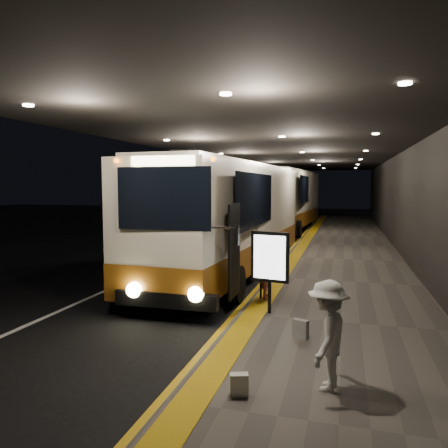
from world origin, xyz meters
The scene contains 16 objects.
ground centered at (0.00, 0.00, 0.00)m, with size 90.00×90.00×0.00m, color black.
lane_line_white centered at (-1.80, 5.00, 0.01)m, with size 0.12×50.00×0.01m, color silver.
kerb_stripe_yellow centered at (2.35, 5.00, 0.01)m, with size 0.18×50.00×0.01m, color gold.
sidewalk centered at (4.75, 5.00, 0.07)m, with size 4.50×50.00×0.15m, color #514C44.
tactile_strip centered at (2.85, 5.00, 0.16)m, with size 0.50×50.00×0.01m, color gold.
terminal_wall centered at (7.00, 5.00, 3.00)m, with size 0.10×50.00×6.00m, color black.
support_columns centered at (-1.50, 4.00, 2.20)m, with size 0.80×24.80×4.40m.
canopy centered at (2.50, 5.00, 4.60)m, with size 9.00×50.00×0.40m, color black.
coach_main centered at (1.04, 1.91, 1.75)m, with size 3.06×11.80×3.65m.
coach_second centered at (1.07, 16.45, 1.86)m, with size 3.28×12.49×3.88m.
passenger_boarding centered at (2.89, -1.65, 0.91)m, with size 0.56×0.36×1.52m, color #B85561.
passenger_waiting_white centered at (4.57, -6.31, 0.93)m, with size 1.00×0.47×1.55m, color beige.
bag_polka centered at (4.01, -4.36, 0.33)m, with size 0.29×0.12×0.35m, color black.
bag_plain centered at (3.43, -6.86, 0.30)m, with size 0.25×0.14×0.31m, color silver.
info_sign centered at (3.17, -2.92, 1.39)m, with size 0.87×0.27×1.84m.
stanchion_post centered at (2.75, -1.72, 0.66)m, with size 0.05×0.05×1.02m, color black.
Camera 1 is at (4.76, -12.43, 3.02)m, focal length 35.00 mm.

